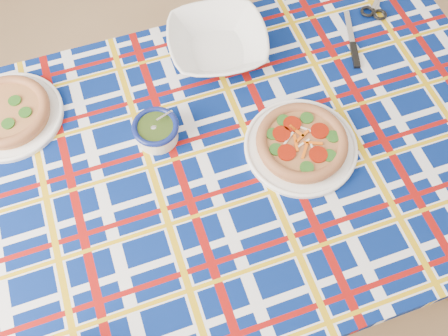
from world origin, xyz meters
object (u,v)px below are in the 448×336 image
object	(u,v)px
dining_table	(229,171)
pesto_bowl	(156,130)
serving_bowl	(217,43)
main_focaccia_plate	(302,142)

from	to	relation	value
dining_table	pesto_bowl	world-z (taller)	pesto_bowl
dining_table	serving_bowl	size ratio (longest dim) A/B	5.78
main_focaccia_plate	serving_bowl	xyz separation A→B (m)	(-0.14, 0.37, 0.01)
main_focaccia_plate	dining_table	bearing A→B (deg)	174.90
main_focaccia_plate	pesto_bowl	xyz separation A→B (m)	(-0.36, 0.12, 0.01)
serving_bowl	main_focaccia_plate	bearing A→B (deg)	-70.13
dining_table	pesto_bowl	size ratio (longest dim) A/B	13.51
pesto_bowl	serving_bowl	world-z (taller)	pesto_bowl
main_focaccia_plate	serving_bowl	distance (m)	0.40
main_focaccia_plate	pesto_bowl	size ratio (longest dim) A/B	2.49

